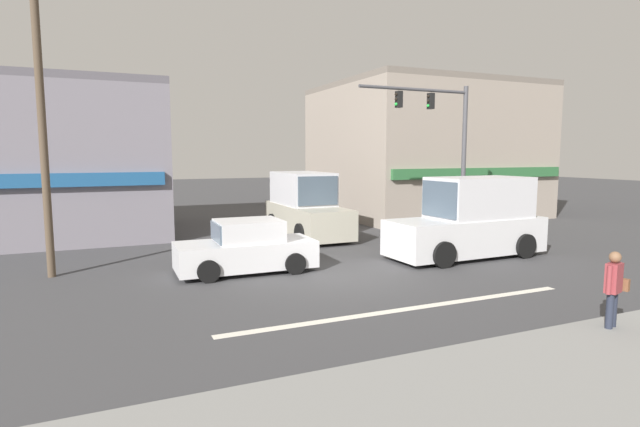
{
  "coord_description": "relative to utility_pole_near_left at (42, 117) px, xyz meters",
  "views": [
    {
      "loc": [
        -6.32,
        -12.86,
        3.53
      ],
      "look_at": [
        0.19,
        2.0,
        1.6
      ],
      "focal_mm": 28.0,
      "sensor_mm": 36.0,
      "label": 1
    }
  ],
  "objects": [
    {
      "name": "traffic_light_mast",
      "position": [
        13.83,
        0.03,
        -0.39
      ],
      "size": [
        4.89,
        0.26,
        6.2
      ],
      "color": "#47474C",
      "rests_on": "ground"
    },
    {
      "name": "box_truck_waiting_far",
      "position": [
        9.51,
        3.89,
        -3.31
      ],
      "size": [
        2.24,
        5.6,
        2.75
      ],
      "color": "#B7B29E",
      "rests_on": "ground"
    },
    {
      "name": "pedestrian_foreground_with_bag",
      "position": [
        10.48,
        -9.7,
        -3.61
      ],
      "size": [
        0.69,
        0.37,
        1.67
      ],
      "color": "#232838",
      "rests_on": "ground"
    },
    {
      "name": "ground_plane",
      "position": [
        7.78,
        -3.21,
        -4.56
      ],
      "size": [
        120.0,
        120.0,
        0.0
      ],
      "primitive_type": "plane",
      "color": "#3D3D3F"
    },
    {
      "name": "lane_marking_stripe",
      "position": [
        7.78,
        -6.71,
        -4.56
      ],
      "size": [
        9.0,
        0.24,
        0.01
      ],
      "primitive_type": "cube",
      "color": "silver",
      "rests_on": "ground"
    },
    {
      "name": "sidewalk_curb",
      "position": [
        7.78,
        -11.71,
        -4.48
      ],
      "size": [
        40.0,
        5.0,
        0.16
      ],
      "primitive_type": "cube",
      "color": "gray",
      "rests_on": "ground"
    },
    {
      "name": "utility_pole_near_left",
      "position": [
        0.0,
        0.0,
        0.0
      ],
      "size": [
        1.4,
        0.22,
        8.82
      ],
      "color": "brown",
      "rests_on": "ground"
    },
    {
      "name": "sedan_crossing_center",
      "position": [
        5.34,
        -1.68,
        -3.85
      ],
      "size": [
        4.13,
        1.93,
        1.58
      ],
      "color": "silver",
      "rests_on": "ground"
    },
    {
      "name": "building_right_corner",
      "position": [
        18.93,
        8.66,
        -0.82
      ],
      "size": [
        11.0,
        10.06,
        7.49
      ],
      "color": "gray",
      "rests_on": "ground"
    },
    {
      "name": "box_truck_crossing_leftbound",
      "position": [
        13.04,
        -2.56,
        -3.31
      ],
      "size": [
        5.65,
        2.35,
        2.75
      ],
      "color": "silver",
      "rests_on": "ground"
    }
  ]
}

